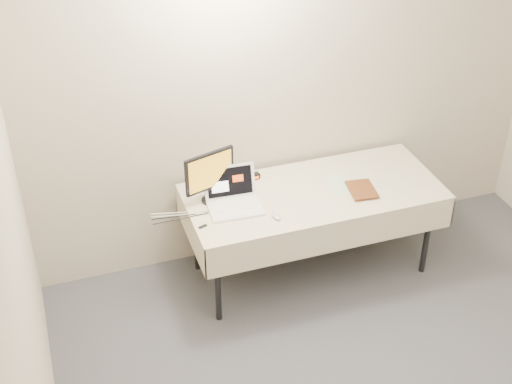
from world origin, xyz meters
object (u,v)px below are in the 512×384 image
object	(u,v)px
table	(313,198)
book	(351,178)
laptop	(233,197)
monitor	(210,173)

from	to	relation	value
table	book	bearing A→B (deg)	-24.60
laptop	table	bearing A→B (deg)	1.26
book	laptop	bearing A→B (deg)	178.55
monitor	book	distance (m)	1.00
laptop	book	world-z (taller)	same
monitor	laptop	bearing A→B (deg)	-51.11
laptop	monitor	world-z (taller)	monitor
table	laptop	xyz separation A→B (m)	(-0.60, 0.02, 0.12)
laptop	monitor	size ratio (longest dim) A/B	0.98
laptop	book	xyz separation A→B (m)	(0.84, -0.13, 0.06)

